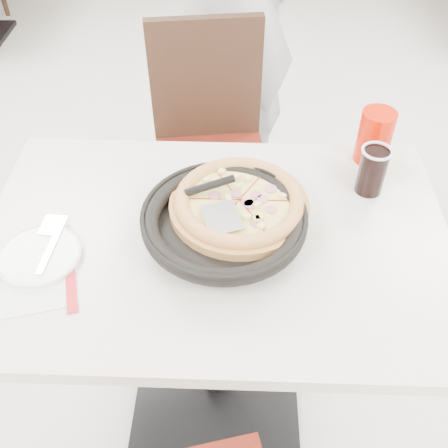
{
  "coord_description": "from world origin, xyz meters",
  "views": [
    {
      "loc": [
        -0.09,
        -1.03,
        1.71
      ],
      "look_at": [
        -0.12,
        -0.11,
        0.8
      ],
      "focal_mm": 42.0,
      "sensor_mm": 36.0,
      "label": 1
    }
  ],
  "objects_px": {
    "red_cup": "(375,137)",
    "diner_person": "(227,1)",
    "main_table": "(216,321)",
    "pizza": "(239,206)",
    "chair_far": "(212,161)",
    "cola_glass": "(372,172)",
    "pizza_pan": "(224,226)",
    "side_plate": "(40,256)"
  },
  "relations": [
    {
      "from": "diner_person",
      "to": "cola_glass",
      "type": "bearing_deg",
      "value": 91.08
    },
    {
      "from": "main_table",
      "to": "cola_glass",
      "type": "relative_size",
      "value": 9.23
    },
    {
      "from": "chair_far",
      "to": "cola_glass",
      "type": "xyz_separation_m",
      "value": [
        0.46,
        -0.47,
        0.34
      ]
    },
    {
      "from": "red_cup",
      "to": "diner_person",
      "type": "relative_size",
      "value": 0.09
    },
    {
      "from": "pizza",
      "to": "pizza_pan",
      "type": "bearing_deg",
      "value": -123.17
    },
    {
      "from": "side_plate",
      "to": "diner_person",
      "type": "bearing_deg",
      "value": 71.7
    },
    {
      "from": "cola_glass",
      "to": "diner_person",
      "type": "height_order",
      "value": "diner_person"
    },
    {
      "from": "main_table",
      "to": "pizza",
      "type": "relative_size",
      "value": 3.39
    },
    {
      "from": "main_table",
      "to": "side_plate",
      "type": "height_order",
      "value": "side_plate"
    },
    {
      "from": "pizza",
      "to": "diner_person",
      "type": "relative_size",
      "value": 0.2
    },
    {
      "from": "pizza",
      "to": "side_plate",
      "type": "height_order",
      "value": "pizza"
    },
    {
      "from": "side_plate",
      "to": "red_cup",
      "type": "relative_size",
      "value": 1.26
    },
    {
      "from": "main_table",
      "to": "cola_glass",
      "type": "height_order",
      "value": "cola_glass"
    },
    {
      "from": "pizza_pan",
      "to": "cola_glass",
      "type": "bearing_deg",
      "value": 26.81
    },
    {
      "from": "chair_far",
      "to": "side_plate",
      "type": "height_order",
      "value": "chair_far"
    },
    {
      "from": "cola_glass",
      "to": "diner_person",
      "type": "relative_size",
      "value": 0.07
    },
    {
      "from": "pizza_pan",
      "to": "cola_glass",
      "type": "distance_m",
      "value": 0.44
    },
    {
      "from": "pizza",
      "to": "cola_glass",
      "type": "height_order",
      "value": "cola_glass"
    },
    {
      "from": "red_cup",
      "to": "chair_far",
      "type": "bearing_deg",
      "value": 146.57
    },
    {
      "from": "pizza_pan",
      "to": "red_cup",
      "type": "xyz_separation_m",
      "value": [
        0.42,
        0.34,
        0.04
      ]
    },
    {
      "from": "pizza_pan",
      "to": "pizza",
      "type": "relative_size",
      "value": 0.97
    },
    {
      "from": "main_table",
      "to": "diner_person",
      "type": "relative_size",
      "value": 0.69
    },
    {
      "from": "pizza_pan",
      "to": "cola_glass",
      "type": "height_order",
      "value": "cola_glass"
    },
    {
      "from": "red_cup",
      "to": "diner_person",
      "type": "xyz_separation_m",
      "value": [
        -0.45,
        0.83,
        0.05
      ]
    },
    {
      "from": "main_table",
      "to": "chair_far",
      "type": "distance_m",
      "value": 0.67
    },
    {
      "from": "main_table",
      "to": "pizza_pan",
      "type": "xyz_separation_m",
      "value": [
        0.02,
        -0.01,
        0.42
      ]
    },
    {
      "from": "chair_far",
      "to": "cola_glass",
      "type": "bearing_deg",
      "value": 126.54
    },
    {
      "from": "cola_glass",
      "to": "pizza_pan",
      "type": "bearing_deg",
      "value": -153.19
    },
    {
      "from": "chair_far",
      "to": "cola_glass",
      "type": "distance_m",
      "value": 0.74
    },
    {
      "from": "red_cup",
      "to": "side_plate",
      "type": "bearing_deg",
      "value": -153.92
    },
    {
      "from": "cola_glass",
      "to": "main_table",
      "type": "bearing_deg",
      "value": -155.3
    },
    {
      "from": "side_plate",
      "to": "pizza",
      "type": "bearing_deg",
      "value": 16.15
    },
    {
      "from": "pizza_pan",
      "to": "side_plate",
      "type": "bearing_deg",
      "value": -169.36
    },
    {
      "from": "side_plate",
      "to": "cola_glass",
      "type": "xyz_separation_m",
      "value": [
        0.84,
        0.28,
        0.06
      ]
    },
    {
      "from": "main_table",
      "to": "red_cup",
      "type": "distance_m",
      "value": 0.72
    },
    {
      "from": "cola_glass",
      "to": "diner_person",
      "type": "distance_m",
      "value": 1.07
    },
    {
      "from": "pizza_pan",
      "to": "pizza",
      "type": "xyz_separation_m",
      "value": [
        0.04,
        0.06,
        0.02
      ]
    },
    {
      "from": "side_plate",
      "to": "chair_far",
      "type": "bearing_deg",
      "value": 63.35
    },
    {
      "from": "chair_far",
      "to": "side_plate",
      "type": "xyz_separation_m",
      "value": [
        -0.38,
        -0.75,
        0.28
      ]
    },
    {
      "from": "main_table",
      "to": "diner_person",
      "type": "distance_m",
      "value": 1.27
    },
    {
      "from": "diner_person",
      "to": "pizza_pan",
      "type": "bearing_deg",
      "value": 69.11
    },
    {
      "from": "red_cup",
      "to": "cola_glass",
      "type": "bearing_deg",
      "value": -101.05
    }
  ]
}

